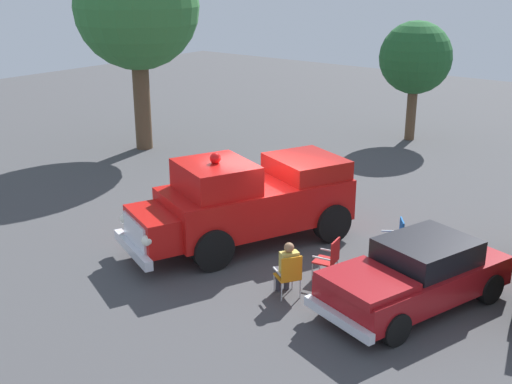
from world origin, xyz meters
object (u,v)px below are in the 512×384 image
Objects in this scene: lawn_chair_near_truck at (289,273)px; traffic_cone at (217,199)px; lawn_chair_by_car at (396,236)px; lawn_chair_spare at (330,257)px; spectator_seated at (287,266)px; vintage_fire_truck at (248,200)px; classic_hot_rod at (414,275)px; oak_tree_right at (137,8)px; oak_tree_distant at (416,58)px.

lawn_chair_near_truck is 1.61× the size of traffic_cone.
lawn_chair_by_car is (3.33, -0.88, 0.00)m from lawn_chair_near_truck.
spectator_seated reaches higher than lawn_chair_spare.
vintage_fire_truck reaches higher than lawn_chair_spare.
classic_hot_rod is 3.65× the size of spectator_seated.
oak_tree_right is 11.31m from oak_tree_distant.
spectator_seated is 5.77m from traffic_cone.
spectator_seated is (-1.73, -2.49, -0.50)m from vintage_fire_truck.
vintage_fire_truck is at bearing 79.73° from lawn_chair_spare.
oak_tree_right is at bearing 60.93° from lawn_chair_near_truck.
oak_tree_right is at bearing 62.60° from vintage_fire_truck.
classic_hot_rod is 2.72m from spectator_seated.
lawn_chair_near_truck is at bearing -122.93° from traffic_cone.
lawn_chair_by_car is 12.58m from oak_tree_distant.
oak_tree_right is 12.45× the size of traffic_cone.
lawn_chair_by_car is 1.00× the size of lawn_chair_spare.
oak_tree_distant is (11.21, 4.97, 2.82)m from lawn_chair_by_car.
lawn_chair_spare is (-0.52, -2.84, -0.61)m from vintage_fire_truck.
spectator_seated is at bearing -164.64° from oak_tree_distant.
spectator_seated is 0.16× the size of oak_tree_right.
lawn_chair_by_car is 0.13× the size of oak_tree_right.
lawn_chair_spare is 0.79× the size of spectator_seated.
vintage_fire_truck is 3.22m from lawn_chair_near_truck.
classic_hot_rod is 2.66m from lawn_chair_near_truck.
classic_hot_rod is 14.91m from oak_tree_distant.
oak_tree_distant is at bearing 25.79° from classic_hot_rod.
oak_tree_right is 9.30m from traffic_cone.
classic_hot_rod is 7.42× the size of traffic_cone.
vintage_fire_truck is 0.80× the size of oak_tree_right.
lawn_chair_by_car is 1.61× the size of traffic_cone.
classic_hot_rod is 0.60× the size of oak_tree_right.
spectator_seated is at bearing 163.02° from lawn_chair_by_car.
traffic_cone is at bearing 57.06° from spectator_seated.
vintage_fire_truck is at bearing 55.39° from lawn_chair_near_truck.
oak_tree_right is (5.28, 14.18, 4.73)m from classic_hot_rod.
spectator_seated is at bearing 163.89° from lawn_chair_spare.
traffic_cone is at bearing -116.13° from oak_tree_right.
vintage_fire_truck is 3.07m from spectator_seated.
lawn_chair_near_truck is (-1.80, -2.61, -0.61)m from vintage_fire_truck.
classic_hot_rod is 2.46m from lawn_chair_by_car.
oak_tree_distant is at bearing -44.50° from oak_tree_right.
traffic_cone is (-3.40, -6.94, -5.17)m from oak_tree_right.
spectator_seated is 15.25m from oak_tree_distant.
oak_tree_distant reaches higher than traffic_cone.
lawn_chair_by_car is 2.15m from lawn_chair_spare.
lawn_chair_spare is 1.27m from spectator_seated.
oak_tree_distant is 7.75× the size of traffic_cone.
vintage_fire_truck reaches higher than traffic_cone.
vintage_fire_truck is at bearing 84.50° from classic_hot_rod.
traffic_cone is at bearing 75.48° from classic_hot_rod.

